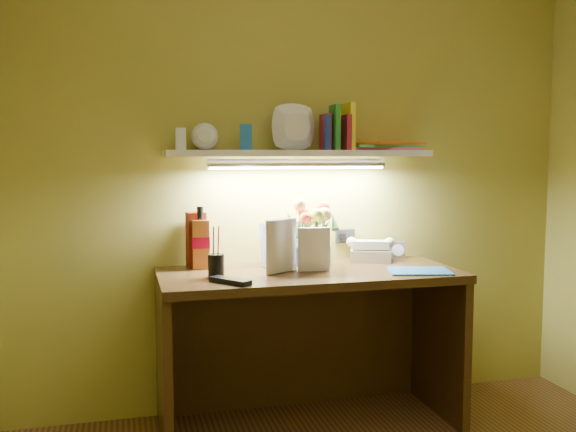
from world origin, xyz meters
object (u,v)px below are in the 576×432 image
object	(u,v)px
desk_clock	(396,250)
desk	(309,349)
flower_bouquet	(312,232)
telephone	(370,249)
whisky_bottle	(200,238)

from	to	relation	value
desk_clock	desk	bearing A→B (deg)	-136.95
flower_bouquet	telephone	size ratio (longest dim) A/B	1.60
desk_clock	whisky_bottle	world-z (taller)	whisky_bottle
telephone	desk_clock	xyz separation A→B (m)	(0.17, 0.06, -0.02)
telephone	whisky_bottle	distance (m)	0.87
desk	whisky_bottle	world-z (taller)	whisky_bottle
desk_clock	whisky_bottle	bearing A→B (deg)	-158.27
flower_bouquet	whisky_bottle	bearing A→B (deg)	175.22
telephone	desk	bearing A→B (deg)	-134.00
flower_bouquet	whisky_bottle	world-z (taller)	flower_bouquet
desk	desk_clock	distance (m)	0.73
flower_bouquet	desk_clock	size ratio (longest dim) A/B	3.77
desk	flower_bouquet	distance (m)	0.56
telephone	desk_clock	size ratio (longest dim) A/B	2.36
telephone	desk_clock	distance (m)	0.18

